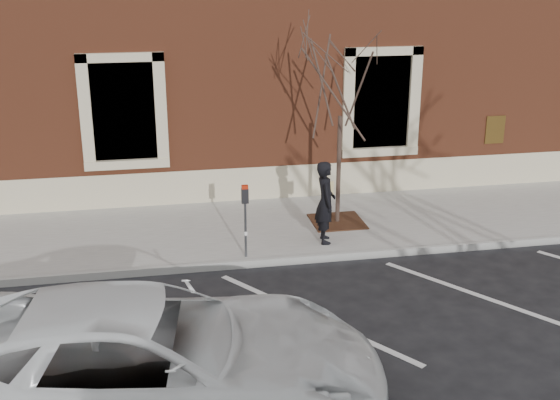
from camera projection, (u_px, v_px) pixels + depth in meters
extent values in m
plane|color=#28282B|center=(286.00, 263.00, 13.67)|extent=(120.00, 120.00, 0.00)
cube|color=#B1ADA6|center=(270.00, 228.00, 15.27)|extent=(40.00, 3.50, 0.15)
cube|color=#9E9E99|center=(286.00, 261.00, 13.60)|extent=(40.00, 0.12, 0.15)
cube|color=brown|center=(232.00, 21.00, 19.58)|extent=(40.00, 8.50, 8.00)
cube|color=#BBAF8F|center=(257.00, 183.00, 16.77)|extent=(40.00, 0.06, 0.80)
cube|color=black|center=(124.00, 110.00, 15.76)|extent=(1.40, 0.30, 2.20)
cube|color=#BBAF8F|center=(127.00, 164.00, 15.99)|extent=(1.90, 0.20, 0.20)
cube|color=black|center=(379.00, 101.00, 16.81)|extent=(1.40, 0.30, 2.20)
cube|color=#BBAF8F|center=(379.00, 151.00, 17.04)|extent=(1.90, 0.20, 0.20)
imported|color=black|center=(325.00, 202.00, 14.07)|extent=(0.46, 0.65, 1.69)
cylinder|color=#595B60|center=(246.00, 230.00, 13.42)|extent=(0.05, 0.05, 1.10)
cube|color=black|center=(245.00, 196.00, 13.20)|extent=(0.13, 0.10, 0.29)
cube|color=#AC200B|center=(245.00, 187.00, 13.14)|extent=(0.12, 0.09, 0.07)
cube|color=white|center=(246.00, 234.00, 13.39)|extent=(0.05, 0.00, 0.08)
cube|color=#442815|center=(337.00, 221.00, 15.39)|extent=(1.12, 1.12, 0.03)
cylinder|color=#3E2C25|center=(339.00, 170.00, 15.01)|extent=(0.09, 0.09, 2.36)
imported|color=silver|center=(145.00, 362.00, 8.75)|extent=(6.39, 3.58, 1.69)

